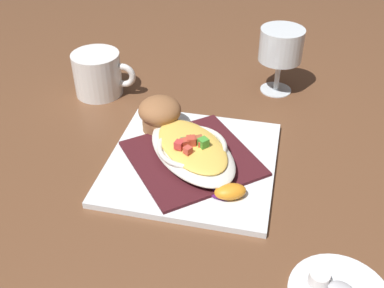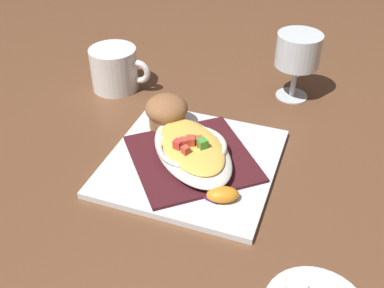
{
  "view_description": "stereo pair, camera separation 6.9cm",
  "coord_description": "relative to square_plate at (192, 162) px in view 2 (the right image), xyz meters",
  "views": [
    {
      "loc": [
        -0.54,
        -0.12,
        0.45
      ],
      "look_at": [
        0.0,
        0.0,
        0.04
      ],
      "focal_mm": 42.8,
      "sensor_mm": 36.0,
      "label": 1
    },
    {
      "loc": [
        -0.52,
        -0.19,
        0.45
      ],
      "look_at": [
        0.0,
        0.0,
        0.04
      ],
      "focal_mm": 42.8,
      "sensor_mm": 36.0,
      "label": 2
    }
  ],
  "objects": [
    {
      "name": "orange_garnish",
      "position": [
        -0.07,
        -0.07,
        0.01
      ],
      "size": [
        0.05,
        0.06,
        0.02
      ],
      "color": "#53185D",
      "rests_on": "square_plate"
    },
    {
      "name": "muffin",
      "position": [
        0.07,
        0.07,
        0.03
      ],
      "size": [
        0.07,
        0.07,
        0.06
      ],
      "color": "#99653E",
      "rests_on": "square_plate"
    },
    {
      "name": "stemmed_glass",
      "position": [
        0.26,
        -0.11,
        0.08
      ],
      "size": [
        0.08,
        0.08,
        0.13
      ],
      "color": "white",
      "rests_on": "ground_plane"
    },
    {
      "name": "gratin_dish",
      "position": [
        -0.0,
        -0.0,
        0.03
      ],
      "size": [
        0.21,
        0.2,
        0.04
      ],
      "color": "silver",
      "rests_on": "folded_napkin"
    },
    {
      "name": "coffee_mug",
      "position": [
        0.18,
        0.22,
        0.03
      ],
      "size": [
        0.09,
        0.12,
        0.08
      ],
      "color": "white",
      "rests_on": "ground_plane"
    },
    {
      "name": "folded_napkin",
      "position": [
        0.0,
        0.0,
        0.01
      ],
      "size": [
        0.25,
        0.25,
        0.01
      ],
      "primitive_type": "cube",
      "rotation": [
        0.0,
        0.0,
        0.69
      ],
      "color": "#46171D",
      "rests_on": "square_plate"
    },
    {
      "name": "ground_plane",
      "position": [
        0.0,
        0.0,
        -0.01
      ],
      "size": [
        2.6,
        2.6,
        0.0
      ],
      "primitive_type": "plane",
      "color": "brown"
    },
    {
      "name": "square_plate",
      "position": [
        0.0,
        0.0,
        0.0
      ],
      "size": [
        0.25,
        0.25,
        0.01
      ],
      "primitive_type": "cube",
      "rotation": [
        0.0,
        0.0,
        0.0
      ],
      "color": "white",
      "rests_on": "ground_plane"
    }
  ]
}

